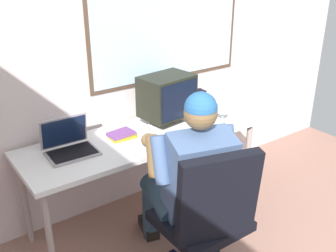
% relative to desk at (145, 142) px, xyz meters
% --- Properties ---
extents(wall_rear, '(4.89, 0.08, 2.76)m').
position_rel_desk_xyz_m(wall_rear, '(0.17, 0.37, 0.72)').
color(wall_rear, beige).
rests_on(wall_rear, ground).
extents(desk, '(1.85, 0.62, 0.73)m').
position_rel_desk_xyz_m(desk, '(0.00, 0.00, 0.00)').
color(desk, gray).
rests_on(desk, ground).
extents(office_chair, '(0.57, 0.61, 1.02)m').
position_rel_desk_xyz_m(office_chair, '(-0.10, -0.85, -0.10)').
color(office_chair, black).
rests_on(office_chair, ground).
extents(person_seated, '(0.64, 0.87, 1.28)m').
position_rel_desk_xyz_m(person_seated, '(-0.04, -0.59, -0.00)').
color(person_seated, '#283E4F').
rests_on(person_seated, ground).
extents(crt_monitor, '(0.42, 0.33, 0.40)m').
position_rel_desk_xyz_m(crt_monitor, '(0.24, 0.05, 0.30)').
color(crt_monitor, beige).
rests_on(crt_monitor, desk).
extents(laptop, '(0.34, 0.28, 0.23)m').
position_rel_desk_xyz_m(laptop, '(-0.56, 0.07, 0.12)').
color(laptop, gray).
rests_on(laptop, desk).
extents(wine_glass, '(0.09, 0.09, 0.15)m').
position_rel_desk_xyz_m(wine_glass, '(0.65, -0.14, 0.16)').
color(wine_glass, silver).
rests_on(wine_glass, desk).
extents(desk_speaker, '(0.09, 0.10, 0.20)m').
position_rel_desk_xyz_m(desk_speaker, '(0.60, 0.10, 0.16)').
color(desk_speaker, black).
rests_on(desk_speaker, desk).
extents(book_stack, '(0.20, 0.15, 0.04)m').
position_rel_desk_xyz_m(book_stack, '(-0.16, 0.05, 0.08)').
color(book_stack, olive).
rests_on(book_stack, desk).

